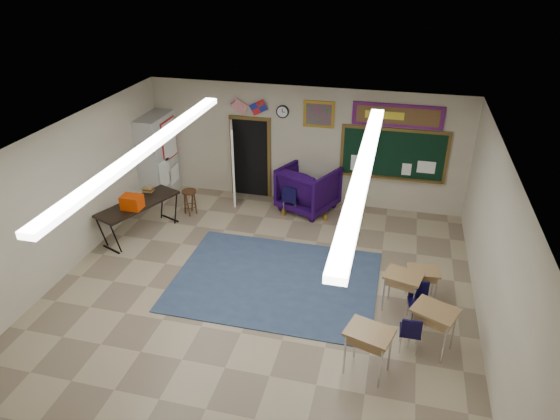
% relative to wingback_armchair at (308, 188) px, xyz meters
% --- Properties ---
extents(floor, '(9.00, 9.00, 0.00)m').
position_rel_wingback_armchair_xyz_m(floor, '(-0.23, -4.02, -0.58)').
color(floor, gray).
rests_on(floor, ground).
extents(back_wall, '(8.00, 0.04, 3.00)m').
position_rel_wingback_armchair_xyz_m(back_wall, '(-0.23, 0.48, 0.92)').
color(back_wall, beige).
rests_on(back_wall, floor).
extents(left_wall, '(0.04, 9.00, 3.00)m').
position_rel_wingback_armchair_xyz_m(left_wall, '(-4.23, -4.02, 0.92)').
color(left_wall, beige).
rests_on(left_wall, floor).
extents(right_wall, '(0.04, 9.00, 3.00)m').
position_rel_wingback_armchair_xyz_m(right_wall, '(3.77, -4.02, 0.92)').
color(right_wall, beige).
rests_on(right_wall, floor).
extents(ceiling, '(8.00, 9.00, 0.04)m').
position_rel_wingback_armchair_xyz_m(ceiling, '(-0.23, -4.02, 2.42)').
color(ceiling, beige).
rests_on(ceiling, back_wall).
extents(area_rug, '(4.00, 3.00, 0.02)m').
position_rel_wingback_armchair_xyz_m(area_rug, '(-0.03, -3.22, -0.57)').
color(area_rug, '#344963').
rests_on(area_rug, floor).
extents(fluorescent_strips, '(3.86, 6.00, 0.10)m').
position_rel_wingback_armchair_xyz_m(fluorescent_strips, '(-0.23, -4.02, 2.36)').
color(fluorescent_strips, white).
rests_on(fluorescent_strips, ceiling).
extents(doorway, '(1.10, 0.89, 2.16)m').
position_rel_wingback_armchair_xyz_m(doorway, '(-1.73, 0.33, 0.48)').
color(doorway, black).
rests_on(doorway, back_wall).
extents(chalkboard, '(2.55, 0.14, 1.30)m').
position_rel_wingback_armchair_xyz_m(chalkboard, '(1.97, 0.44, 0.89)').
color(chalkboard, brown).
rests_on(chalkboard, back_wall).
extents(bulletin_board, '(2.10, 0.05, 0.55)m').
position_rel_wingback_armchair_xyz_m(bulletin_board, '(1.97, 0.45, 1.87)').
color(bulletin_board, '#AA0E13').
rests_on(bulletin_board, back_wall).
extents(framed_art_print, '(0.75, 0.05, 0.65)m').
position_rel_wingback_armchair_xyz_m(framed_art_print, '(0.12, 0.45, 1.77)').
color(framed_art_print, '#B08222').
rests_on(framed_art_print, back_wall).
extents(wall_clock, '(0.32, 0.05, 0.32)m').
position_rel_wingback_armchair_xyz_m(wall_clock, '(-0.78, 0.45, 1.77)').
color(wall_clock, black).
rests_on(wall_clock, back_wall).
extents(wall_flags, '(1.16, 0.06, 0.70)m').
position_rel_wingback_armchair_xyz_m(wall_flags, '(-1.63, 0.42, 1.90)').
color(wall_flags, red).
rests_on(wall_flags, back_wall).
extents(storage_cabinet, '(0.59, 1.25, 2.20)m').
position_rel_wingback_armchair_xyz_m(storage_cabinet, '(-3.94, -0.17, 0.52)').
color(storage_cabinet, '#B0B0AB').
rests_on(storage_cabinet, floor).
extents(wingback_armchair, '(1.64, 1.66, 1.15)m').
position_rel_wingback_armchair_xyz_m(wingback_armchair, '(0.00, 0.00, 0.00)').
color(wingback_armchair, '#180533').
rests_on(wingback_armchair, floor).
extents(student_chair_reading, '(0.46, 0.46, 0.81)m').
position_rel_wingback_armchair_xyz_m(student_chair_reading, '(-0.34, -0.38, -0.17)').
color(student_chair_reading, black).
rests_on(student_chair_reading, floor).
extents(student_chair_desk_a, '(0.36, 0.36, 0.71)m').
position_rel_wingback_armchair_xyz_m(student_chair_desk_a, '(2.58, -4.53, -0.22)').
color(student_chair_desk_a, black).
rests_on(student_chair_desk_a, floor).
extents(student_chair_desk_b, '(0.42, 0.42, 0.75)m').
position_rel_wingback_armchair_xyz_m(student_chair_desk_b, '(2.71, -3.80, -0.20)').
color(student_chair_desk_b, black).
rests_on(student_chair_desk_b, floor).
extents(student_desk_front_left, '(0.74, 0.62, 0.77)m').
position_rel_wingback_armchair_xyz_m(student_desk_front_left, '(2.40, -3.53, -0.15)').
color(student_desk_front_left, olive).
rests_on(student_desk_front_left, floor).
extents(student_desk_front_right, '(0.61, 0.49, 0.68)m').
position_rel_wingback_armchair_xyz_m(student_desk_front_right, '(2.76, -3.15, -0.20)').
color(student_desk_front_right, olive).
rests_on(student_desk_front_right, floor).
extents(student_desk_back_left, '(0.81, 0.69, 0.82)m').
position_rel_wingback_armchair_xyz_m(student_desk_back_left, '(1.94, -5.22, -0.12)').
color(student_desk_back_left, olive).
rests_on(student_desk_back_left, floor).
extents(student_desk_back_right, '(0.83, 0.74, 0.82)m').
position_rel_wingback_armchair_xyz_m(student_desk_back_right, '(2.92, -4.45, -0.12)').
color(student_desk_back_right, olive).
rests_on(student_desk_back_right, floor).
extents(folding_table, '(1.34, 2.07, 1.12)m').
position_rel_wingback_armchair_xyz_m(folding_table, '(-3.49, -2.19, -0.13)').
color(folding_table, black).
rests_on(folding_table, floor).
extents(wooden_stool, '(0.36, 0.36, 0.63)m').
position_rel_wingback_armchair_xyz_m(wooden_stool, '(-2.79, -0.97, -0.25)').
color(wooden_stool, '#472915').
rests_on(wooden_stool, floor).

